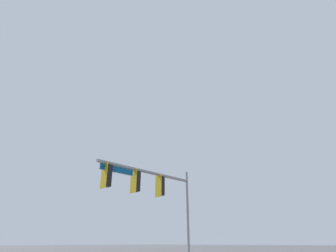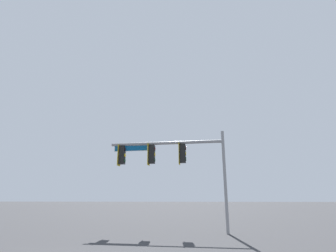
# 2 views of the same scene
# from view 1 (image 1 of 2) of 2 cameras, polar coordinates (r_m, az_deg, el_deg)

# --- Properties ---
(signal_pole_near) EXTENTS (6.89, 0.71, 5.67)m
(signal_pole_near) POSITION_cam_1_polar(r_m,az_deg,el_deg) (15.47, -4.21, -12.78)
(signal_pole_near) COLOR gray
(signal_pole_near) RESTS_ON ground_plane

